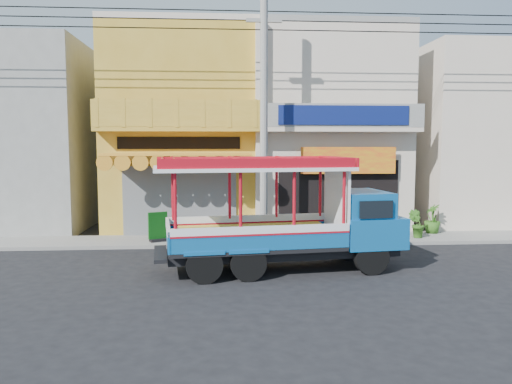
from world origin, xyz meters
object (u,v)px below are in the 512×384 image
at_px(songthaew_truck, 299,216).
at_px(potted_plant_a, 354,221).
at_px(utility_pole, 268,99).
at_px(potted_plant_b, 416,224).
at_px(green_sign, 158,229).
at_px(potted_plant_c, 432,219).

xyz_separation_m(songthaew_truck, potted_plant_a, (2.80, 4.56, -0.88)).
distance_m(utility_pole, potted_plant_a, 5.63).
bearing_deg(potted_plant_b, songthaew_truck, 67.69).
height_order(potted_plant_a, potted_plant_b, potted_plant_a).
distance_m(utility_pole, songthaew_truck, 4.91).
bearing_deg(utility_pole, potted_plant_b, 4.90).
xyz_separation_m(utility_pole, potted_plant_a, (3.33, 1.17, -4.39)).
relative_size(utility_pole, green_sign, 27.10).
relative_size(utility_pole, potted_plant_a, 26.88).
bearing_deg(potted_plant_c, potted_plant_b, -46.38).
height_order(utility_pole, songthaew_truck, utility_pole).
height_order(songthaew_truck, potted_plant_c, songthaew_truck).
bearing_deg(utility_pole, potted_plant_a, 19.32).
bearing_deg(songthaew_truck, potted_plant_b, 38.02).
bearing_deg(green_sign, songthaew_truck, -40.91).
relative_size(green_sign, potted_plant_a, 0.99).
relative_size(songthaew_truck, potted_plant_c, 6.32).
distance_m(green_sign, potted_plant_b, 9.28).
height_order(songthaew_truck, potted_plant_a, songthaew_truck).
height_order(utility_pole, potted_plant_b, utility_pole).
bearing_deg(potted_plant_b, utility_pole, 34.57).
distance_m(songthaew_truck, green_sign, 5.83).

